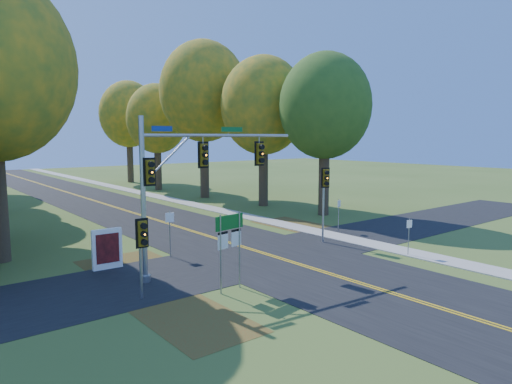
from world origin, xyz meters
TOP-DOWN VIEW (x-y plane):
  - ground at (0.00, 0.00)m, footprint 160.00×160.00m
  - road_main at (0.00, 0.00)m, footprint 8.00×160.00m
  - road_cross at (0.00, 2.00)m, footprint 60.00×6.00m
  - centerline_left at (-0.10, 0.00)m, footprint 0.10×160.00m
  - centerline_right at (0.10, 0.00)m, footprint 0.10×160.00m
  - sidewalk_east at (6.20, 0.00)m, footprint 1.60×160.00m
  - leaf_patch_w_near at (-6.50, 4.00)m, footprint 4.00×6.00m
  - leaf_patch_e at (6.80, 6.00)m, footprint 3.50×8.00m
  - leaf_patch_w_far at (-7.50, -3.00)m, footprint 3.00×5.00m
  - tree_e_a at (11.57, 8.77)m, footprint 7.20×7.20m
  - tree_e_b at (10.97, 15.58)m, footprint 7.60×7.60m
  - tree_e_c at (9.88, 23.69)m, footprint 8.80×8.80m
  - tree_e_d at (9.26, 32.87)m, footprint 7.00×7.00m
  - tree_e_e at (10.47, 43.58)m, footprint 7.80×7.80m
  - traffic_mast at (-5.10, 1.54)m, footprint 7.76×1.09m
  - east_signal_pole at (4.35, 1.98)m, footprint 0.48×0.59m
  - ped_signal_pole at (-8.01, -0.20)m, footprint 0.50×0.58m
  - route_sign_cluster at (-4.80, -1.38)m, footprint 1.47×0.29m
  - info_kiosk at (-7.56, 4.67)m, footprint 1.40×0.28m
  - reg_sign_e_north at (7.50, 3.63)m, footprint 0.40×0.15m
  - reg_sign_e_south at (5.64, -2.77)m, footprint 0.37×0.08m
  - reg_sign_w at (-4.20, 4.80)m, footprint 0.46×0.09m

SIDE VIEW (x-z plane):
  - ground at x=0.00m, z-range 0.00..0.00m
  - leaf_patch_w_near at x=-6.50m, z-range 0.00..0.01m
  - leaf_patch_e at x=6.80m, z-range 0.00..0.01m
  - leaf_patch_w_far at x=-7.50m, z-range 0.00..0.01m
  - road_cross at x=0.00m, z-range 0.00..0.02m
  - road_main at x=0.00m, z-range 0.00..0.02m
  - centerline_left at x=-0.10m, z-range 0.02..0.03m
  - centerline_right at x=0.10m, z-range 0.02..0.03m
  - sidewalk_east at x=6.20m, z-range 0.00..0.06m
  - info_kiosk at x=-7.56m, z-range 0.00..1.92m
  - reg_sign_e_south at x=5.64m, z-range 0.36..2.32m
  - reg_sign_e_north at x=7.50m, z-range 0.40..2.54m
  - reg_sign_w at x=-4.20m, z-range 0.44..2.85m
  - route_sign_cluster at x=-4.80m, z-range 0.65..3.84m
  - ped_signal_pole at x=-8.01m, z-range 0.77..3.94m
  - east_signal_pole at x=4.35m, z-range 1.14..5.57m
  - traffic_mast at x=-5.10m, z-range 1.01..8.07m
  - tree_e_d at x=9.26m, z-range 2.08..14.40m
  - tree_e_a at x=11.57m, z-range 2.16..14.90m
  - tree_e_b at x=10.97m, z-range 2.23..15.56m
  - tree_e_e at x=10.47m, z-range 2.32..16.06m
  - tree_e_c at x=9.88m, z-range 2.77..18.56m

